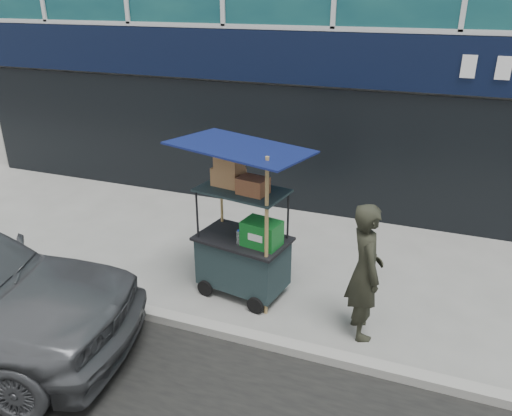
% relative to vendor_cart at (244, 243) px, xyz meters
% --- Properties ---
extents(ground, '(80.00, 80.00, 0.00)m').
position_rel_vendor_cart_xyz_m(ground, '(0.40, -0.80, -0.79)').
color(ground, slate).
rests_on(ground, ground).
extents(curb, '(80.00, 0.18, 0.12)m').
position_rel_vendor_cart_xyz_m(curb, '(0.40, -1.00, -0.73)').
color(curb, gray).
rests_on(curb, ground).
extents(vendor_cart, '(1.84, 1.45, 2.25)m').
position_rel_vendor_cart_xyz_m(vendor_cart, '(0.00, 0.00, 0.00)').
color(vendor_cart, '#182829').
rests_on(vendor_cart, ground).
extents(vendor_man, '(0.65, 0.76, 1.77)m').
position_rel_vendor_cart_xyz_m(vendor_man, '(1.71, -0.32, 0.09)').
color(vendor_man, black).
rests_on(vendor_man, ground).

